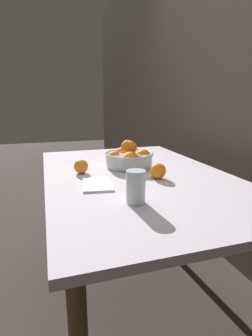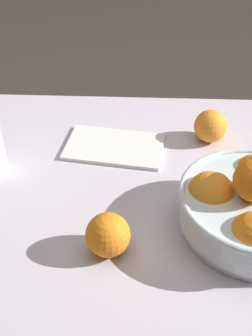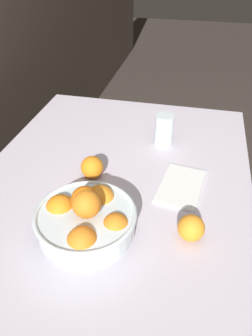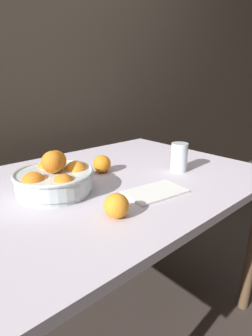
% 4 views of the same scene
% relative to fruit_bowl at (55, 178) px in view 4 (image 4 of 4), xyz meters
% --- Properties ---
extents(ground_plane, '(12.00, 12.00, 0.00)m').
position_rel_fruit_bowl_xyz_m(ground_plane, '(0.14, -0.01, -0.79)').
color(ground_plane, '#3D332D').
extents(back_wall, '(8.00, 0.05, 2.60)m').
position_rel_fruit_bowl_xyz_m(back_wall, '(0.14, 0.75, 0.51)').
color(back_wall, '#4C4238').
rests_on(back_wall, ground_plane).
extents(dining_table, '(1.41, 0.89, 0.74)m').
position_rel_fruit_bowl_xyz_m(dining_table, '(0.14, -0.01, -0.13)').
color(dining_table, silver).
rests_on(dining_table, ground_plane).
extents(fruit_bowl, '(0.27, 0.27, 0.15)m').
position_rel_fruit_bowl_xyz_m(fruit_bowl, '(0.00, 0.00, 0.00)').
color(fruit_bowl, silver).
rests_on(fruit_bowl, dining_table).
extents(juice_glass, '(0.07, 0.07, 0.12)m').
position_rel_fruit_bowl_xyz_m(juice_glass, '(0.50, -0.14, 0.00)').
color(juice_glass, '#F4A314').
rests_on(juice_glass, dining_table).
extents(orange_loose_near_bowl, '(0.07, 0.07, 0.07)m').
position_rel_fruit_bowl_xyz_m(orange_loose_near_bowl, '(0.05, -0.27, -0.02)').
color(orange_loose_near_bowl, orange).
rests_on(orange_loose_near_bowl, dining_table).
extents(orange_loose_front, '(0.07, 0.07, 0.07)m').
position_rel_fruit_bowl_xyz_m(orange_loose_front, '(0.25, 0.06, -0.02)').
color(orange_loose_front, orange).
rests_on(orange_loose_front, dining_table).
extents(napkin, '(0.22, 0.16, 0.01)m').
position_rel_fruit_bowl_xyz_m(napkin, '(0.25, -0.23, -0.05)').
color(napkin, white).
rests_on(napkin, dining_table).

